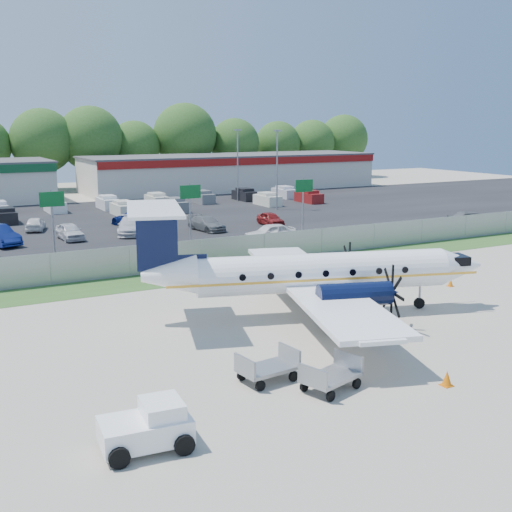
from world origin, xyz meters
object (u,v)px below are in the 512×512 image
pushback_tug (149,426)px  baggage_cart_near (331,376)px  aircraft (315,273)px  baggage_cart_far (268,367)px

pushback_tug → baggage_cart_near: size_ratio=1.12×
aircraft → pushback_tug: size_ratio=6.69×
pushback_tug → baggage_cart_far: size_ratio=1.19×
aircraft → baggage_cart_far: 9.32m
pushback_tug → baggage_cart_near: (7.38, 0.96, -0.15)m
pushback_tug → baggage_cart_far: bearing=26.2°
baggage_cart_near → aircraft: bearing=60.1°
baggage_cart_near → baggage_cart_far: baggage_cart_near is taller
baggage_cart_far → aircraft: bearing=45.2°
baggage_cart_near → baggage_cart_far: bearing=131.4°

